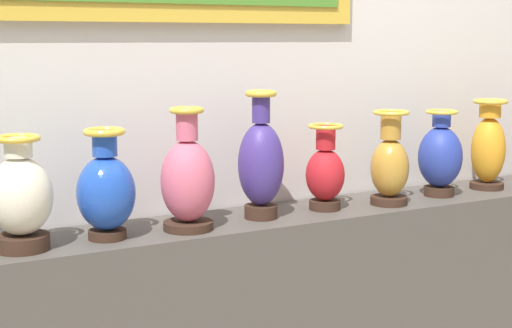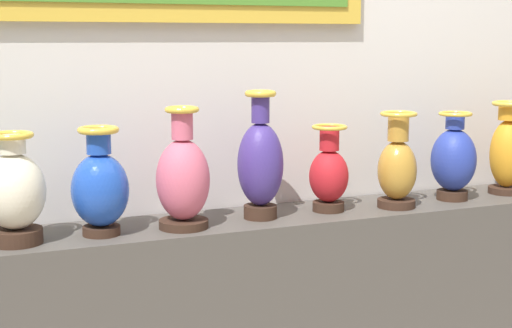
{
  "view_description": "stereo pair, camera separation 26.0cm",
  "coord_description": "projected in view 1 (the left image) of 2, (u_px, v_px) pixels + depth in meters",
  "views": [
    {
      "loc": [
        -1.24,
        -2.25,
        1.59
      ],
      "look_at": [
        0.0,
        0.0,
        1.18
      ],
      "focal_mm": 54.79,
      "sensor_mm": 36.0,
      "label": 1
    },
    {
      "loc": [
        -1.01,
        -2.36,
        1.59
      ],
      "look_at": [
        0.0,
        0.0,
        1.18
      ],
      "focal_mm": 54.79,
      "sensor_mm": 36.0,
      "label": 2
    }
  ],
  "objects": [
    {
      "name": "back_wall",
      "position": [
        223.0,
        54.0,
        2.73
      ],
      "size": [
        4.48,
        0.14,
        3.04
      ],
      "color": "silver",
      "rests_on": "ground_plane"
    },
    {
      "name": "vase_rose",
      "position": [
        188.0,
        180.0,
        2.43
      ],
      "size": [
        0.17,
        0.17,
        0.39
      ],
      "color": "#382319",
      "rests_on": "display_shelf"
    },
    {
      "name": "vase_crimson",
      "position": [
        325.0,
        172.0,
        2.72
      ],
      "size": [
        0.14,
        0.14,
        0.3
      ],
      "color": "#382319",
      "rests_on": "display_shelf"
    },
    {
      "name": "vase_ivory",
      "position": [
        21.0,
        198.0,
        2.19
      ],
      "size": [
        0.18,
        0.18,
        0.33
      ],
      "color": "#382319",
      "rests_on": "display_shelf"
    },
    {
      "name": "vase_sapphire",
      "position": [
        106.0,
        190.0,
        2.32
      ],
      "size": [
        0.18,
        0.18,
        0.33
      ],
      "color": "#382319",
      "rests_on": "display_shelf"
    },
    {
      "name": "vase_cobalt",
      "position": [
        440.0,
        157.0,
        2.96
      ],
      "size": [
        0.17,
        0.17,
        0.33
      ],
      "color": "#382319",
      "rests_on": "display_shelf"
    },
    {
      "name": "vase_indigo",
      "position": [
        261.0,
        163.0,
        2.58
      ],
      "size": [
        0.15,
        0.15,
        0.43
      ],
      "color": "#382319",
      "rests_on": "display_shelf"
    },
    {
      "name": "vase_amber",
      "position": [
        488.0,
        147.0,
        3.1
      ],
      "size": [
        0.13,
        0.13,
        0.36
      ],
      "color": "#382319",
      "rests_on": "display_shelf"
    },
    {
      "name": "vase_ochre",
      "position": [
        390.0,
        164.0,
        2.8
      ],
      "size": [
        0.14,
        0.14,
        0.34
      ],
      "color": "#382319",
      "rests_on": "display_shelf"
    }
  ]
}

